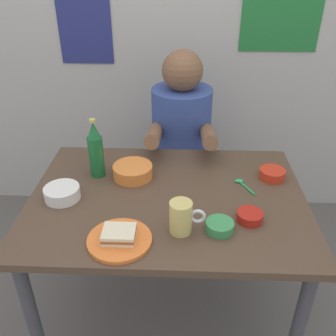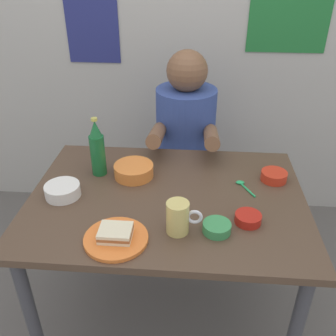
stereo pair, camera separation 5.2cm
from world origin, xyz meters
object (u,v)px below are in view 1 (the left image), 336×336
Objects in this scene: dining_table at (168,214)px; sandwich at (119,234)px; stool at (180,189)px; beer_bottle at (96,151)px; soup_bowl_orange at (133,171)px; person_seated at (181,126)px; beer_mug at (181,217)px; plate_orange at (120,240)px.

dining_table is 0.34m from sandwich.
stool is 0.79m from beer_bottle.
person_seated is at bearing 66.93° from soup_bowl_orange.
beer_mug is at bearing -89.46° from stool.
person_seated is (0.05, 0.62, 0.12)m from dining_table.
stool is 0.95m from beer_mug.
dining_table is at bearing -94.45° from stool.
dining_table is 6.47× the size of soup_bowl_orange.
beer_bottle reaches higher than sandwich.
stool is at bearing 85.55° from dining_table.
beer_bottle reaches higher than beer_mug.
beer_bottle reaches higher than stool.
stool is at bearing 53.22° from beer_bottle.
soup_bowl_orange is (-0.01, 0.41, 0.02)m from plate_orange.
beer_bottle is at bearing -127.43° from person_seated.
soup_bowl_orange is at bearing 138.38° from dining_table.
plate_orange is at bearing 180.00° from sandwich.
plate_orange is at bearing -102.43° from stool.
person_seated is at bearing 52.57° from beer_bottle.
plate_orange is 1.29× the size of soup_bowl_orange.
plate_orange is 2.00× the size of sandwich.
beer_bottle is (-0.31, 0.15, 0.21)m from dining_table.
beer_mug reaches higher than plate_orange.
stool is at bearing 77.57° from plate_orange.
beer_mug is 0.48× the size of beer_bottle.
sandwich is (0.00, 0.00, 0.02)m from plate_orange.
plate_orange is 0.22m from beer_mug.
beer_mug is at bearing -44.56° from beer_bottle.
stool is (0.05, 0.63, -0.30)m from dining_table.
stool is 0.63× the size of person_seated.
stool is at bearing 90.54° from beer_mug.
person_seated is 0.92m from plate_orange.
dining_table is 0.33m from plate_orange.
dining_table is 1.53× the size of person_seated.
beer_bottle is (-0.16, 0.43, 0.09)m from sandwich.
person_seated is 0.92m from sandwich.
stool is 1.72× the size of beer_bottle.
plate_orange is at bearing -118.62° from dining_table.
soup_bowl_orange is at bearing 121.30° from beer_mug.
dining_table is 2.44× the size of stool.
person_seated is 2.75× the size of beer_bottle.
plate_orange is (-0.15, -0.28, 0.10)m from dining_table.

